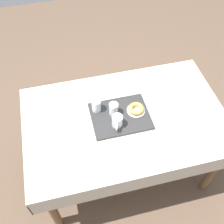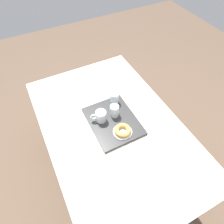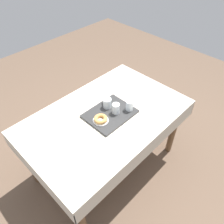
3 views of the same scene
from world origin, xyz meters
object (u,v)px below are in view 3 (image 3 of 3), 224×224
Objects in this scene: sugar_donut_left at (101,119)px; paper_napkin at (81,134)px; tea_mug_left at (107,103)px; water_glass_near at (130,106)px; dining_table at (106,123)px; donut_plate_left at (101,120)px; serving_tray at (110,114)px; water_glass_far at (116,109)px.

sugar_donut_left reaches higher than paper_napkin.
tea_mug_left is 0.20m from water_glass_near.
dining_table is 0.15m from donut_plate_left.
sugar_donut_left is (-0.12, -0.01, 0.03)m from serving_tray.
dining_table is 12.69× the size of sugar_donut_left.
sugar_donut_left is (-0.16, 0.02, -0.02)m from water_glass_far.
water_glass_far is (0.07, -0.05, 0.15)m from dining_table.
serving_tray is at bearing 149.16° from water_glass_near.
dining_table is 15.56× the size of water_glass_far.
water_glass_far is (0.04, -0.03, 0.05)m from serving_tray.
serving_tray is at bearing 5.88° from sugar_donut_left.
sugar_donut_left is at bearing -159.37° from dining_table.
sugar_donut_left reaches higher than serving_tray.
water_glass_near is 0.48m from paper_napkin.
dining_table is 0.18m from water_glass_far.
paper_napkin reaches higher than dining_table.
donut_plate_left is (-0.16, -0.09, -0.04)m from tea_mug_left.
donut_plate_left is (-0.27, 0.08, -0.04)m from water_glass_near.
donut_plate_left is 0.20m from paper_napkin.
tea_mug_left is 0.11m from water_glass_far.
serving_tray is at bearing -118.86° from tea_mug_left.
dining_table is 0.16m from sugar_donut_left.
donut_plate_left reaches higher than serving_tray.
paper_napkin is (-0.36, 0.03, -0.06)m from water_glass_far.
water_glass_near is at bearing -15.93° from sugar_donut_left.
paper_napkin is (-0.47, 0.09, -0.06)m from water_glass_near.
serving_tray is (0.03, -0.02, 0.10)m from dining_table.
dining_table is 0.30m from paper_napkin.
donut_plate_left reaches higher than dining_table.
dining_table is at bearing 144.51° from water_glass_far.
tea_mug_left reaches higher than dining_table.
sugar_donut_left is at bearing -4.12° from paper_napkin.
water_glass_far reaches higher than sugar_donut_left.
water_glass_far is 0.16m from sugar_donut_left.
water_glass_far is at bearing -35.49° from dining_table.
serving_tray reaches higher than dining_table.
tea_mug_left is 0.19m from donut_plate_left.
serving_tray is 0.18m from water_glass_near.
water_glass_far is at bearing -39.37° from serving_tray.
dining_table is 0.11m from serving_tray.
paper_napkin is at bearing -168.65° from tea_mug_left.
serving_tray is at bearing -0.34° from paper_napkin.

